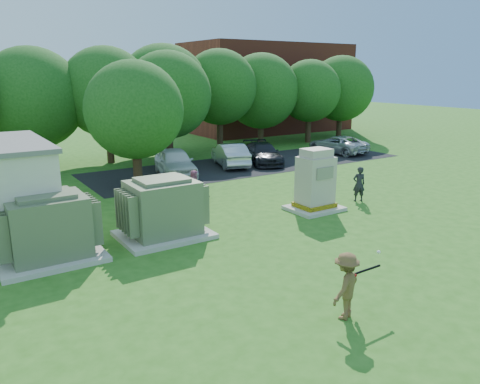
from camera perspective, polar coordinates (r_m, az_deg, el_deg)
ground at (r=14.26m, az=8.91°, el=-8.46°), size 120.00×120.00×0.00m
brick_building at (r=45.51m, az=3.25°, el=12.57°), size 15.00×8.00×8.00m
parking_strip at (r=28.65m, az=1.36°, el=3.40°), size 20.00×6.00×0.01m
transformer_left at (r=15.08m, az=-22.35°, el=-4.20°), size 3.00×2.40×2.07m
transformer_right at (r=16.09m, az=-9.37°, el=-2.13°), size 3.00×2.40×2.07m
generator_cabinet at (r=19.18m, az=9.16°, el=1.02°), size 2.08×1.70×2.54m
picnic_table at (r=19.94m, az=-6.56°, el=-0.39°), size 1.61×1.21×0.69m
batter at (r=11.09m, az=12.76°, el=-11.12°), size 1.17×0.92×1.59m
person_by_generator at (r=20.97m, az=14.30°, el=0.94°), size 0.66×0.56×1.54m
person_at_picnic at (r=20.09m, az=-5.53°, el=0.62°), size 0.89×0.88×1.45m
car_white at (r=25.60m, az=-7.92°, el=3.62°), size 2.75×4.68×1.50m
car_silver_a at (r=28.09m, az=-1.21°, el=4.59°), size 2.61×4.41×1.37m
car_dark at (r=28.88m, az=2.79°, el=4.72°), size 3.11×4.63×1.25m
car_silver_b at (r=33.27m, az=11.82°, el=5.70°), size 2.37×4.52×1.21m
batting_equipment at (r=11.43m, az=15.16°, el=-8.92°), size 1.36×0.40×0.29m
tree_row at (r=30.15m, az=-12.62°, el=11.57°), size 41.30×13.30×7.30m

